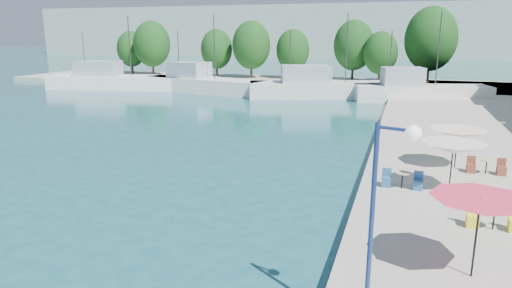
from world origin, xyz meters
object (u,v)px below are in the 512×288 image
(umbrella_white, at_px, (453,148))
(street_lamp, at_px, (387,189))
(trawler_02, at_px, (202,84))
(umbrella_pink, at_px, (480,206))
(trawler_03, at_px, (325,88))
(umbrella_cream, at_px, (458,134))
(trawler_01, at_px, (115,81))
(trawler_04, at_px, (418,92))

(umbrella_white, xyz_separation_m, street_lamp, (-2.42, -10.86, 1.46))
(trawler_02, height_order, umbrella_pink, trawler_02)
(trawler_02, relative_size, trawler_03, 0.90)
(trawler_02, bearing_deg, umbrella_cream, -32.77)
(trawler_01, xyz_separation_m, trawler_03, (29.08, 0.55, -0.00))
(street_lamp, bearing_deg, trawler_03, 118.41)
(umbrella_white, relative_size, umbrella_cream, 0.97)
(trawler_03, bearing_deg, trawler_04, -18.06)
(trawler_02, relative_size, umbrella_cream, 6.00)
(trawler_04, bearing_deg, umbrella_white, -102.91)
(trawler_01, bearing_deg, umbrella_cream, -46.84)
(umbrella_pink, distance_m, street_lamp, 4.18)
(trawler_02, bearing_deg, trawler_03, 12.40)
(umbrella_pink, height_order, umbrella_white, umbrella_pink)
(trawler_04, relative_size, umbrella_pink, 5.41)
(trawler_01, relative_size, street_lamp, 3.86)
(umbrella_white, relative_size, street_lamp, 0.57)
(umbrella_pink, xyz_separation_m, umbrella_cream, (0.53, 11.91, -0.36))
(trawler_01, distance_m, trawler_02, 12.78)
(trawler_03, xyz_separation_m, umbrella_white, (11.43, -33.36, 1.56))
(trawler_02, relative_size, street_lamp, 3.52)
(trawler_03, distance_m, trawler_04, 10.56)
(trawler_04, distance_m, umbrella_pink, 41.24)
(umbrella_pink, distance_m, umbrella_cream, 11.92)
(trawler_03, height_order, umbrella_pink, trawler_03)
(trawler_04, height_order, umbrella_white, trawler_04)
(trawler_03, bearing_deg, trawler_02, 160.56)
(trawler_04, xyz_separation_m, umbrella_pink, (0.93, -41.19, 1.72))
(umbrella_cream, bearing_deg, umbrella_white, -97.93)
(umbrella_white, distance_m, umbrella_cream, 4.20)
(umbrella_pink, bearing_deg, umbrella_cream, 87.47)
(trawler_01, distance_m, umbrella_white, 52.16)
(trawler_02, relative_size, trawler_04, 1.16)
(trawler_03, bearing_deg, umbrella_white, -89.56)
(trawler_01, bearing_deg, street_lamp, -60.86)
(trawler_03, height_order, trawler_04, same)
(trawler_02, height_order, umbrella_cream, trawler_02)
(umbrella_pink, relative_size, umbrella_white, 0.98)
(trawler_01, distance_m, street_lamp, 58.03)
(street_lamp, bearing_deg, trawler_02, 136.55)
(trawler_01, height_order, umbrella_cream, trawler_01)
(umbrella_cream, distance_m, street_lamp, 15.40)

